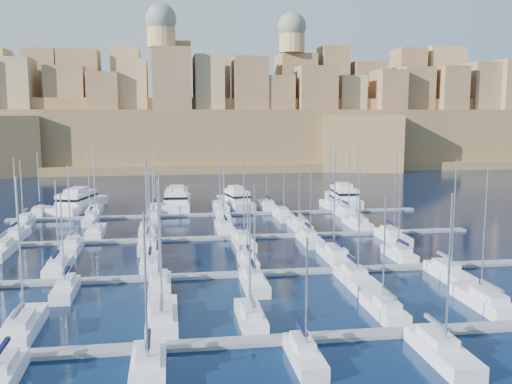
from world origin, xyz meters
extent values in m
plane|color=black|center=(0.00, 0.00, 0.00)|extent=(600.00, 600.00, 0.00)
cube|color=slate|center=(0.00, -34.00, 0.20)|extent=(84.00, 2.00, 0.40)
cube|color=slate|center=(0.00, -12.00, 0.20)|extent=(84.00, 2.00, 0.40)
cube|color=slate|center=(0.00, 10.00, 0.20)|extent=(84.00, 2.00, 0.40)
cube|color=slate|center=(0.00, 32.00, 0.20)|extent=(84.00, 2.00, 0.40)
cube|color=white|center=(-24.42, -28.15, 0.54)|extent=(2.91, 9.70, 1.69)
cube|color=silver|center=(-24.42, -29.12, 1.74)|extent=(2.04, 4.37, 0.70)
cylinder|color=#9EA0A8|center=(-24.42, -27.66, 8.29)|extent=(0.18, 0.18, 13.82)
cube|color=#595B60|center=(-24.42, -29.60, 2.79)|extent=(0.35, 3.88, 0.35)
cube|color=white|center=(-11.15, -27.89, 0.56)|extent=(3.06, 10.22, 1.71)
cube|color=silver|center=(-11.15, -28.91, 1.76)|extent=(2.15, 4.60, 0.70)
cylinder|color=#9EA0A8|center=(-11.15, -27.38, 8.35)|extent=(0.18, 0.18, 13.89)
cube|color=#595B60|center=(-11.15, -29.42, 2.81)|extent=(0.35, 4.09, 0.35)
cube|color=white|center=(-2.30, -28.90, 0.51)|extent=(2.46, 8.21, 1.61)
cube|color=silver|center=(-2.30, -29.72, 1.66)|extent=(1.72, 3.69, 0.70)
cylinder|color=#9EA0A8|center=(-2.30, -28.48, 6.79)|extent=(0.18, 0.18, 10.96)
cube|color=#595B60|center=(-2.30, -30.13, 2.71)|extent=(0.35, 3.28, 0.35)
cube|color=white|center=(11.89, -28.73, 0.51)|extent=(2.56, 8.55, 1.63)
cube|color=silver|center=(11.89, -29.58, 1.68)|extent=(1.79, 3.85, 0.70)
cylinder|color=#9EA0A8|center=(11.89, -28.30, 7.03)|extent=(0.18, 0.18, 11.40)
cube|color=#595B60|center=(11.89, -30.01, 2.73)|extent=(0.35, 3.42, 0.35)
cube|color=white|center=(23.64, -27.91, 0.55)|extent=(3.05, 10.17, 1.71)
cube|color=silver|center=(23.64, -28.93, 1.76)|extent=(2.14, 4.58, 0.70)
cylinder|color=#9EA0A8|center=(23.64, -27.41, 8.34)|extent=(0.18, 0.18, 13.85)
cube|color=#595B60|center=(23.64, -29.44, 2.81)|extent=(0.35, 4.07, 0.35)
cube|color=silver|center=(-23.54, -38.48, 1.68)|extent=(1.82, 3.91, 0.70)
cube|color=#0D0F34|center=(-23.54, -38.04, 2.73)|extent=(0.35, 3.48, 0.35)
cube|color=white|center=(-12.13, -39.66, 0.53)|extent=(2.80, 9.33, 1.67)
cube|color=silver|center=(-12.13, -38.73, 1.72)|extent=(1.96, 4.20, 0.70)
cylinder|color=#9EA0A8|center=(-12.13, -40.13, 7.52)|extent=(0.18, 0.18, 12.31)
cube|color=#0D0F34|center=(-12.13, -38.27, 2.77)|extent=(0.35, 3.73, 0.35)
cube|color=white|center=(0.92, -38.85, 0.49)|extent=(2.31, 7.69, 1.58)
cube|color=silver|center=(0.92, -38.08, 1.63)|extent=(1.61, 3.46, 0.70)
cylinder|color=#9EA0A8|center=(0.92, -39.23, 6.16)|extent=(0.18, 0.18, 9.74)
cube|color=#0D0F34|center=(0.92, -37.69, 2.68)|extent=(0.35, 3.08, 0.35)
cube|color=white|center=(12.84, -39.87, 0.54)|extent=(2.92, 9.75, 1.69)
cube|color=silver|center=(12.84, -38.90, 1.74)|extent=(2.05, 4.39, 0.70)
cylinder|color=#9EA0A8|center=(12.84, -40.36, 8.00)|extent=(0.18, 0.18, 13.23)
cube|color=#595B60|center=(12.84, -38.41, 2.79)|extent=(0.35, 3.90, 0.35)
cube|color=white|center=(-25.06, -6.48, 0.53)|extent=(2.71, 9.05, 1.65)
cube|color=silver|center=(-25.06, -7.38, 1.70)|extent=(1.90, 4.07, 0.70)
cylinder|color=#9EA0A8|center=(-25.06, -6.02, 6.78)|extent=(0.18, 0.18, 10.86)
cube|color=#0D0F34|center=(-25.06, -7.83, 2.75)|extent=(0.35, 3.62, 0.35)
cube|color=white|center=(-12.91, -6.49, 0.53)|extent=(2.70, 9.01, 1.65)
cube|color=silver|center=(-12.91, -7.39, 1.70)|extent=(1.89, 4.06, 0.70)
cylinder|color=#9EA0A8|center=(-12.91, -6.04, 7.32)|extent=(0.18, 0.18, 11.94)
cube|color=#0D0F34|center=(-12.91, -7.85, 2.75)|extent=(0.35, 3.61, 0.35)
cube|color=white|center=(0.41, -7.26, 0.49)|extent=(2.25, 7.48, 1.57)
cube|color=silver|center=(0.41, -8.01, 1.62)|extent=(1.57, 3.37, 0.70)
cylinder|color=#9EA0A8|center=(0.41, -6.88, 5.77)|extent=(0.18, 0.18, 9.00)
cube|color=#0D0F34|center=(0.41, -8.38, 2.67)|extent=(0.35, 2.99, 0.35)
cube|color=white|center=(13.26, -6.03, 0.55)|extent=(2.98, 9.93, 1.70)
cube|color=silver|center=(13.26, -7.03, 1.75)|extent=(2.09, 4.47, 0.70)
cylinder|color=#9EA0A8|center=(13.26, -5.54, 8.64)|extent=(0.18, 0.18, 14.48)
cube|color=#0D0F34|center=(13.26, -7.52, 2.80)|extent=(0.35, 3.97, 0.35)
cube|color=white|center=(22.74, -6.86, 0.51)|extent=(2.49, 8.29, 1.61)
cube|color=silver|center=(22.74, -7.69, 1.66)|extent=(1.74, 3.73, 0.70)
cylinder|color=#9EA0A8|center=(22.74, -6.44, 7.00)|extent=(0.18, 0.18, 11.38)
cube|color=#0D0F34|center=(22.74, -8.10, 2.71)|extent=(0.35, 3.31, 0.35)
cube|color=white|center=(-22.40, -16.90, 0.49)|extent=(2.34, 7.79, 1.59)
cube|color=silver|center=(-22.40, -16.12, 1.64)|extent=(1.64, 3.51, 0.70)
cylinder|color=#9EA0A8|center=(-22.40, -17.29, 6.69)|extent=(0.18, 0.18, 10.81)
cube|color=#0D0F34|center=(-22.40, -15.73, 2.69)|extent=(0.35, 3.12, 0.35)
cube|color=white|center=(-11.52, -17.28, 0.51)|extent=(2.57, 8.57, 1.63)
cube|color=silver|center=(-11.52, -16.43, 1.68)|extent=(1.80, 3.85, 0.70)
cylinder|color=#9EA0A8|center=(-11.52, -17.71, 7.45)|extent=(0.18, 0.18, 12.24)
cube|color=#0D0F34|center=(-11.52, -16.00, 2.73)|extent=(0.35, 3.43, 0.35)
cube|color=white|center=(-0.24, -17.48, 0.52)|extent=(2.69, 8.96, 1.65)
cube|color=silver|center=(-0.24, -16.58, 1.70)|extent=(1.88, 4.03, 0.70)
cylinder|color=#9EA0A8|center=(-0.24, -17.93, 7.04)|extent=(0.18, 0.18, 11.39)
cube|color=#0D0F34|center=(-0.24, -16.14, 2.75)|extent=(0.35, 3.58, 0.35)
cube|color=white|center=(12.47, -18.03, 0.55)|extent=(3.02, 10.06, 1.70)
cube|color=silver|center=(12.47, -17.03, 1.75)|extent=(2.11, 4.53, 0.70)
cylinder|color=#9EA0A8|center=(12.47, -18.54, 7.92)|extent=(0.18, 0.18, 13.04)
cube|color=#0D0F34|center=(12.47, -16.52, 2.80)|extent=(0.35, 4.03, 0.35)
cube|color=white|center=(24.96, -17.65, 0.53)|extent=(2.79, 9.30, 1.66)
cube|color=silver|center=(24.96, -16.72, 1.71)|extent=(1.95, 4.18, 0.70)
cylinder|color=#9EA0A8|center=(24.96, -18.11, 8.40)|extent=(0.18, 0.18, 14.06)
cube|color=#595B60|center=(24.96, -16.25, 2.76)|extent=(0.35, 3.72, 0.35)
cube|color=white|center=(-35.75, 15.40, 0.52)|extent=(2.64, 8.80, 1.64)
cube|color=silver|center=(-35.75, 14.52, 1.69)|extent=(1.85, 3.96, 0.70)
cylinder|color=#9EA0A8|center=(-35.75, 15.84, 7.50)|extent=(0.18, 0.18, 12.32)
cube|color=#0D0F34|center=(-35.75, 14.08, 2.74)|extent=(0.35, 3.52, 0.35)
cube|color=white|center=(-22.89, 15.63, 0.53)|extent=(2.78, 9.26, 1.66)
cube|color=silver|center=(-22.89, 14.70, 1.71)|extent=(1.94, 4.16, 0.70)
cylinder|color=#9EA0A8|center=(-22.89, 16.09, 7.59)|extent=(0.18, 0.18, 12.45)
cube|color=#595B60|center=(-22.89, 14.24, 2.76)|extent=(0.35, 3.70, 0.35)
cube|color=white|center=(-14.08, 15.75, 0.54)|extent=(2.85, 9.50, 1.67)
cube|color=silver|center=(-14.08, 14.80, 1.72)|extent=(1.99, 4.27, 0.70)
cylinder|color=#9EA0A8|center=(-14.08, 16.22, 7.74)|extent=(0.18, 0.18, 12.73)
cube|color=#0D0F34|center=(-14.08, 14.32, 2.77)|extent=(0.35, 3.80, 0.35)
cube|color=white|center=(-0.58, 15.91, 0.55)|extent=(2.95, 9.82, 1.69)
cube|color=silver|center=(-0.58, 14.93, 1.74)|extent=(2.06, 4.42, 0.70)
cylinder|color=#9EA0A8|center=(-0.58, 16.40, 8.15)|extent=(0.18, 0.18, 13.53)
cube|color=#0D0F34|center=(-0.58, 14.44, 2.79)|extent=(0.35, 3.93, 0.35)
cube|color=white|center=(13.08, 15.69, 0.53)|extent=(2.81, 9.37, 1.67)
cube|color=silver|center=(13.08, 14.75, 1.72)|extent=(1.97, 4.22, 0.70)
cylinder|color=#9EA0A8|center=(13.08, 16.16, 7.43)|extent=(0.18, 0.18, 12.12)
cube|color=#595B60|center=(13.08, 14.28, 2.77)|extent=(0.35, 3.75, 0.35)
cube|color=white|center=(24.06, 15.92, 0.55)|extent=(2.95, 9.85, 1.69)
cube|color=silver|center=(24.06, 14.94, 1.74)|extent=(2.07, 4.43, 0.70)
cylinder|color=#9EA0A8|center=(24.06, 16.42, 8.43)|extent=(0.18, 0.18, 14.08)
cube|color=#595B60|center=(24.06, 14.45, 2.79)|extent=(0.35, 3.94, 0.35)
cube|color=white|center=(-35.24, 4.00, 0.55)|extent=(3.00, 9.99, 1.70)
cube|color=silver|center=(-35.24, 5.00, 1.75)|extent=(2.10, 4.50, 0.70)
cube|color=#595B60|center=(-35.24, 5.50, 2.80)|extent=(0.35, 4.00, 0.35)
cube|color=white|center=(-25.15, 4.61, 0.52)|extent=(2.64, 8.79, 1.64)
cube|color=silver|center=(-25.15, 5.49, 1.69)|extent=(1.85, 3.95, 0.70)
cylinder|color=#9EA0A8|center=(-25.15, 4.17, 7.36)|extent=(0.18, 0.18, 12.05)
cube|color=#595B60|center=(-25.15, 5.92, 2.74)|extent=(0.35, 3.51, 0.35)
cube|color=white|center=(-13.71, 4.36, 0.53)|extent=(2.78, 9.28, 1.66)
cube|color=silver|center=(-13.71, 5.29, 1.71)|extent=(1.95, 4.17, 0.70)
cylinder|color=#9EA0A8|center=(-13.71, 3.90, 7.73)|extent=(0.18, 0.18, 12.72)
cube|color=#0D0F34|center=(-13.71, 5.75, 2.76)|extent=(0.35, 3.71, 0.35)
cube|color=white|center=(1.32, 4.15, 0.54)|extent=(2.91, 9.70, 1.69)
cube|color=silver|center=(1.32, 5.12, 1.74)|extent=(2.04, 4.37, 0.70)
cylinder|color=#9EA0A8|center=(1.32, 3.66, 7.50)|extent=(0.18, 0.18, 12.23)
cube|color=#0D0F34|center=(1.32, 5.60, 2.79)|extent=(0.35, 3.88, 0.35)
cube|color=white|center=(12.21, 4.57, 0.52)|extent=(2.66, 8.87, 1.64)
cube|color=silver|center=(12.21, 5.45, 1.69)|extent=(1.86, 3.99, 0.70)
cylinder|color=#9EA0A8|center=(12.21, 4.12, 7.03)|extent=(0.18, 0.18, 11.37)
cube|color=#0D0F34|center=(12.21, 5.90, 2.74)|extent=(0.35, 3.55, 0.35)
cube|color=white|center=(26.20, 4.08, 0.55)|extent=(2.95, 9.83, 1.69)
cube|color=silver|center=(26.20, 5.07, 1.74)|extent=(2.06, 4.42, 0.70)
cylinder|color=#9EA0A8|center=(26.20, 3.59, 7.98)|extent=(0.18, 0.18, 13.18)
cube|color=#0D0F34|center=(26.20, 5.56, 2.79)|extent=(0.35, 3.93, 0.35)
cube|color=white|center=(-36.77, 37.43, 0.52)|extent=(2.66, 8.86, 1.64)
cube|color=silver|center=(-36.77, 36.54, 1.69)|extent=(1.86, 3.99, 0.70)
cylinder|color=#9EA0A8|center=(-36.77, 37.87, 7.22)|extent=(0.18, 0.18, 11.75)
cube|color=#0D0F34|center=(-36.77, 36.10, 2.74)|extent=(0.35, 3.54, 0.35)
cube|color=white|center=(-25.75, 37.63, 0.53)|extent=(2.78, 9.26, 1.66)
cube|color=silver|center=(-25.75, 36.70, 1.71)|extent=(1.94, 4.17, 0.70)
cylinder|color=#9EA0A8|center=(-25.75, 38.09, 7.64)|extent=(0.18, 0.18, 12.56)
cube|color=#595B60|center=(-25.75, 36.24, 2.76)|extent=(0.35, 3.70, 0.35)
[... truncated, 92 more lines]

